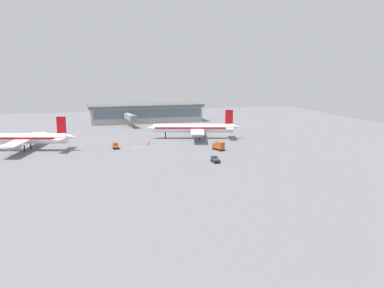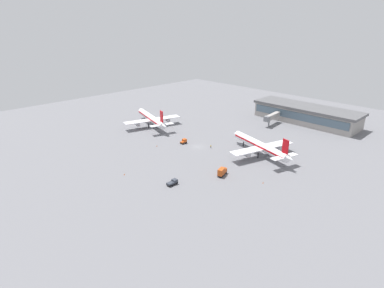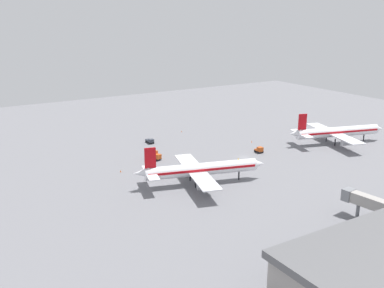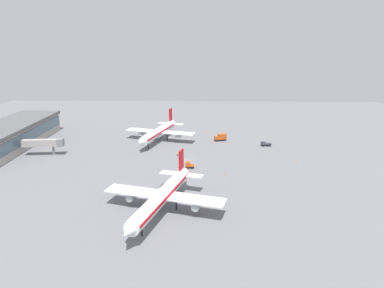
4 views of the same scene
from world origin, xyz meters
The scene contains 12 objects.
ground centered at (0.00, 0.00, 0.00)m, with size 288.00×288.00×0.00m, color slate.
terminal_building centered at (-17.29, -77.94, 5.17)m, with size 64.80×20.20×10.15m.
airplane_at_gate centered at (43.28, -4.31, 4.73)m, with size 41.92×34.30×13.01m.
airplane_taxiing centered at (-27.72, -13.32, 4.63)m, with size 41.08×33.60×12.74m.
pushback_tractor centered at (-20.94, 35.04, 0.97)m, with size 2.21×4.40×1.90m.
catering_truck centered at (-29.04, 15.51, 1.70)m, with size 3.49×5.91×3.30m.
baggage_tug centered at (8.45, 1.82, 1.16)m, with size 2.25×3.23×2.30m.
ground_crew_worker centered at (-5.53, -3.47, 0.85)m, with size 0.58×0.40×1.67m.
jet_bridge centered at (-5.63, -57.74, 5.12)m, with size 4.62×16.49×6.74m.
safety_cone_near_gate centered at (-44.57, 9.23, 0.30)m, with size 0.44×0.44×0.60m, color #EA590C.
safety_cone_mid_apron centered at (-0.95, 43.83, 0.30)m, with size 0.44×0.44×0.60m, color #EA590C.
safety_cone_far_side centered at (14.90, 14.38, 0.30)m, with size 0.44×0.44×0.60m, color #EA590C.
Camera 1 is at (25.41, 169.50, 31.66)m, focal length 40.75 mm.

